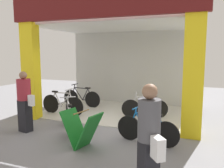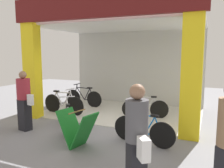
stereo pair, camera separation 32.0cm
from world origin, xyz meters
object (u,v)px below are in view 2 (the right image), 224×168
Objects in this scene: sandwich_board_sign at (77,129)px; pedestrian_2 at (24,100)px; bicycle_parked_1 at (68,117)px; pedestrian_0 at (137,141)px; bicycle_inside_2 at (84,97)px; bicycle_parked_0 at (143,130)px; bicycle_inside_1 at (63,104)px; bicycle_inside_0 at (145,108)px.

sandwich_board_sign is 2.05m from pedestrian_2.
pedestrian_0 reaches higher than bicycle_parked_1.
bicycle_parked_0 is (3.28, -2.85, -0.02)m from bicycle_inside_2.
sandwich_board_sign is (0.88, -0.91, 0.06)m from bicycle_parked_1.
bicycle_inside_2 is 4.35m from bicycle_parked_0.
bicycle_inside_1 is at bearing 128.98° from bicycle_parked_1.
pedestrian_2 is at bearing -89.21° from bicycle_inside_1.
bicycle_parked_0 is 2.14m from pedestrian_0.
bicycle_inside_0 is 2.86m from bicycle_inside_1.
bicycle_inside_2 is 4.08m from sandwich_board_sign.
bicycle_inside_0 is 1.11× the size of bicycle_parked_1.
bicycle_inside_1 is 3.67m from bicycle_parked_0.
bicycle_inside_0 is 0.90× the size of bicycle_inside_2.
bicycle_inside_1 reaches higher than bicycle_parked_0.
sandwich_board_sign is 0.56× the size of pedestrian_0.
pedestrian_2 is (-0.03, -3.18, 0.50)m from bicycle_inside_2.
bicycle_inside_1 is 0.98× the size of pedestrian_0.
pedestrian_0 is (3.79, -3.56, 0.52)m from bicycle_inside_1.
bicycle_inside_0 is at bearing 12.69° from bicycle_inside_1.
bicycle_inside_1 is 1.74× the size of sandwich_board_sign.
pedestrian_0 is 1.04× the size of pedestrian_2.
bicycle_inside_1 is 5.22m from pedestrian_0.
bicycle_parked_1 reaches higher than sandwich_board_sign.
pedestrian_0 reaches higher than pedestrian_2.
pedestrian_2 reaches higher than bicycle_inside_1.
pedestrian_0 is at bearing -52.57° from bicycle_inside_2.
bicycle_inside_2 is (0.06, 1.31, -0.01)m from bicycle_inside_1.
pedestrian_0 is at bearing -43.23° from bicycle_inside_1.
bicycle_inside_2 reaches higher than bicycle_parked_0.
bicycle_inside_1 is at bearing 155.21° from bicycle_parked_0.
bicycle_inside_1 is 1.03× the size of bicycle_inside_2.
bicycle_parked_1 is at bearing -130.18° from bicycle_inside_0.
bicycle_inside_0 is 4.34m from pedestrian_0.
bicycle_inside_0 is 0.87× the size of pedestrian_0.
pedestrian_2 is (-1.08, -0.49, 0.50)m from bicycle_parked_1.
sandwich_board_sign is at bearing -61.78° from bicycle_inside_2.
pedestrian_2 is (-3.76, 1.70, -0.02)m from pedestrian_0.
bicycle_parked_0 is 3.37m from pedestrian_2.
bicycle_inside_1 is (-2.79, -0.63, 0.03)m from bicycle_inside_0.
bicycle_parked_0 is at bearing -4.42° from bicycle_parked_1.
sandwich_board_sign is 2.26m from pedestrian_0.
bicycle_inside_1 reaches higher than bicycle_parked_1.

